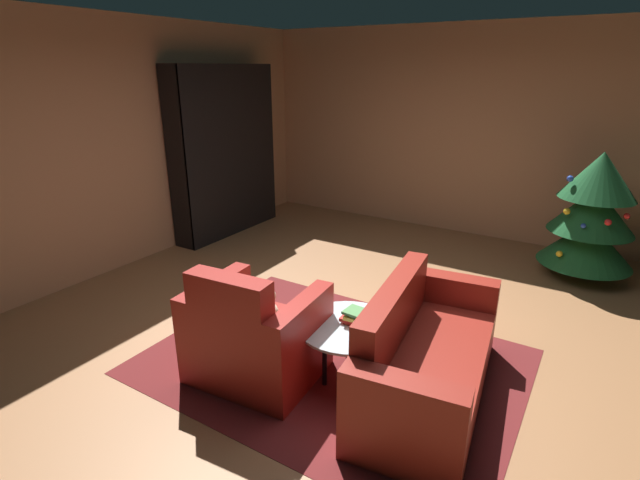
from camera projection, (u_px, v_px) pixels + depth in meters
The scene contains 11 objects.
ground_plane at pixel (355, 340), 4.12m from camera, with size 8.05×8.05×0.00m, color #9E6941.
wall_back at pixel (476, 133), 6.35m from camera, with size 6.33×0.06×2.77m, color tan.
wall_left at pixel (104, 148), 5.19m from camera, with size 0.06×6.83×2.77m, color tan.
area_rug at pixel (332, 361), 3.81m from camera, with size 2.83×2.12×0.01m, color maroon.
bookshelf_unit at pixel (231, 149), 6.57m from camera, with size 0.35×1.73×2.26m.
armchair_red at pixel (254, 337), 3.54m from camera, with size 0.96×0.84×0.93m.
couch_red at pixel (424, 359), 3.35m from camera, with size 0.92×1.74×0.81m.
coffee_table at pixel (349, 329), 3.50m from camera, with size 0.77×0.77×0.44m.
book_stack_on_table at pixel (357, 317), 3.50m from camera, with size 0.22×0.18×0.11m.
bottle_on_table at pixel (375, 319), 3.33m from camera, with size 0.06×0.06×0.30m.
decorated_tree at pixel (592, 215), 5.12m from camera, with size 0.97×0.97×1.40m.
Camera 1 is at (1.62, -3.20, 2.22)m, focal length 26.73 mm.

